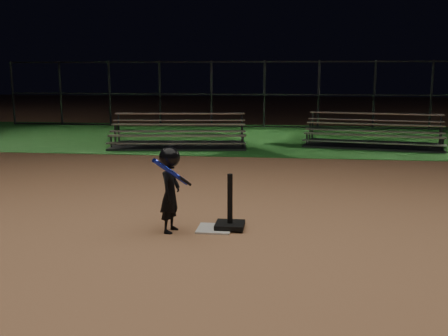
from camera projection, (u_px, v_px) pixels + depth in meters
The scene contains 8 objects.
ground at pixel (215, 230), 6.88m from camera, with size 80.00×80.00×0.00m, color #B0764F.
grass_strip at pixel (259, 137), 16.63m from camera, with size 60.00×8.00×0.01m, color #1B551C.
home_plate at pixel (215, 229), 6.87m from camera, with size 0.45×0.45×0.02m, color beige.
batting_tee at pixel (230, 218), 6.88m from camera, with size 0.38×0.38×0.72m.
child_batter at pixel (170, 187), 6.68m from camera, with size 0.43×0.58×1.12m.
bleacher_left at pixel (179, 140), 14.52m from camera, with size 3.93×2.27×0.91m.
bleacher_right at pixel (373, 140), 14.58m from camera, with size 3.99×2.48×0.91m.
backstop_fence at pixel (264, 95), 19.33m from camera, with size 20.08×0.08×2.50m.
Camera 1 is at (0.96, -6.54, 2.05)m, focal length 41.50 mm.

